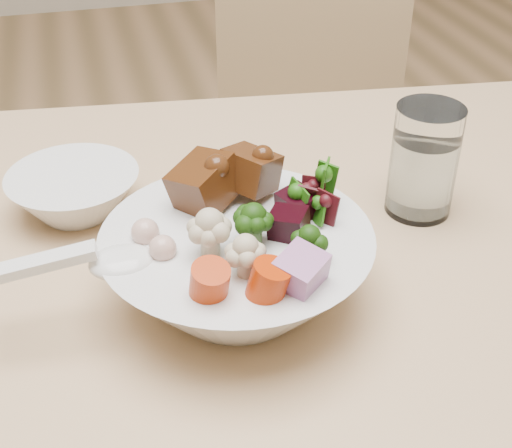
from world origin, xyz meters
name	(u,v)px	position (x,y,z in m)	size (l,w,h in m)	color
dining_table	(451,314)	(0.19, -0.16, 0.63)	(1.59, 1.02, 0.70)	tan
chair_far	(303,175)	(0.24, 0.47, 0.44)	(0.46, 0.46, 0.78)	tan
food_bowl	(239,261)	(-0.04, -0.16, 0.75)	(0.25, 0.25, 0.13)	silver
soup_spoon	(99,263)	(-0.16, -0.17, 0.78)	(0.16, 0.05, 0.03)	silver
water_glass	(423,165)	(0.19, -0.06, 0.76)	(0.07, 0.07, 0.12)	white
side_bowl	(75,193)	(-0.18, 0.03, 0.73)	(0.14, 0.14, 0.05)	silver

